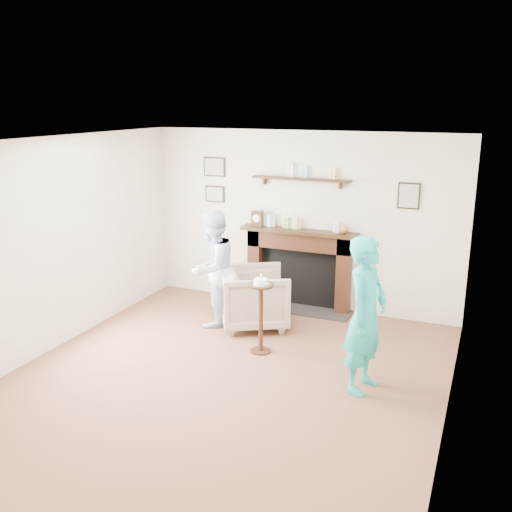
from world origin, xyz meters
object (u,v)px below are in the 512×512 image
at_px(armchair, 255,325).
at_px(woman, 362,388).
at_px(pedestal_table, 261,304).
at_px(man, 214,324).

distance_m(armchair, woman, 2.05).
height_order(woman, pedestal_table, pedestal_table).
bearing_deg(armchair, pedestal_table, 178.22).
distance_m(armchair, pedestal_table, 1.01).
bearing_deg(woman, man, 77.09).
bearing_deg(man, pedestal_table, 67.83).
bearing_deg(pedestal_table, woman, -17.75).
xyz_separation_m(man, pedestal_table, (0.92, -0.57, 0.59)).
bearing_deg(armchair, woman, -153.92).
xyz_separation_m(woman, pedestal_table, (-1.31, 0.42, 0.59)).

